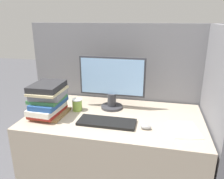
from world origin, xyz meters
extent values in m
cube|color=slate|center=(0.00, 0.78, 0.71)|extent=(1.73, 0.04, 1.42)
cube|color=slate|center=(0.70, 0.40, 0.71)|extent=(0.04, 0.80, 1.42)
cube|color=tan|center=(0.00, 0.37, 0.37)|extent=(1.33, 0.74, 0.74)
cylinder|color=#333338|center=(-0.05, 0.52, 0.75)|extent=(0.18, 0.18, 0.02)
cylinder|color=#333338|center=(-0.05, 0.52, 0.81)|extent=(0.07, 0.07, 0.11)
cube|color=#333338|center=(-0.05, 0.52, 1.01)|extent=(0.54, 0.02, 0.32)
cube|color=#8CB7E5|center=(-0.05, 0.51, 1.01)|extent=(0.51, 0.01, 0.29)
cube|color=black|center=(-0.02, 0.23, 0.75)|extent=(0.41, 0.16, 0.02)
ellipsoid|color=gray|center=(0.25, 0.21, 0.75)|extent=(0.07, 0.04, 0.03)
cylinder|color=#8CB247|center=(-0.32, 0.41, 0.78)|extent=(0.08, 0.08, 0.09)
cylinder|color=white|center=(-0.32, 0.41, 0.83)|extent=(0.08, 0.08, 0.01)
cube|color=olive|center=(-0.49, 0.28, 0.75)|extent=(0.24, 0.26, 0.02)
cube|color=maroon|center=(-0.50, 0.27, 0.77)|extent=(0.20, 0.29, 0.02)
cube|color=silver|center=(-0.50, 0.26, 0.80)|extent=(0.21, 0.30, 0.04)
cube|color=#264C8C|center=(-0.49, 0.27, 0.84)|extent=(0.19, 0.29, 0.04)
cube|color=#38723F|center=(-0.50, 0.27, 0.87)|extent=(0.23, 0.23, 0.03)
cube|color=slate|center=(-0.49, 0.28, 0.91)|extent=(0.25, 0.25, 0.04)
cube|color=#C6B78C|center=(-0.49, 0.27, 0.94)|extent=(0.22, 0.27, 0.02)
cube|color=#262628|center=(-0.50, 0.28, 0.97)|extent=(0.22, 0.27, 0.04)
cube|color=white|center=(0.51, 0.25, 0.74)|extent=(0.22, 0.26, 0.01)
camera|label=1|loc=(0.32, -1.13, 1.46)|focal=35.00mm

